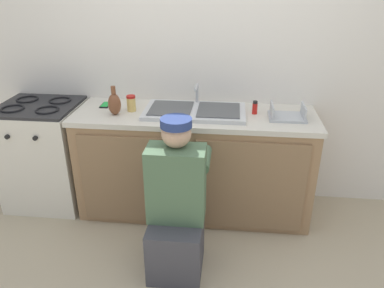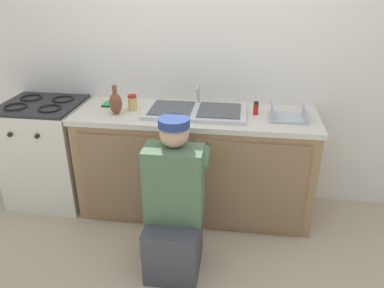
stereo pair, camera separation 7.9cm
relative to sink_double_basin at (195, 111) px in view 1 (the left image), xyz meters
name	(u,v)px [view 1 (the left image)]	position (x,y,z in m)	size (l,w,h in m)	color
ground_plane	(191,228)	(0.00, -0.30, -0.91)	(12.00, 12.00, 0.00)	tan
back_wall	(199,59)	(0.00, 0.35, 0.34)	(6.00, 0.10, 2.50)	silver
counter_cabinet	(194,165)	(0.00, -0.01, -0.49)	(1.90, 0.62, 0.85)	#997551
countertop	(195,116)	(0.00, 0.00, -0.04)	(1.94, 0.62, 0.04)	beige
sink_double_basin	(195,111)	(0.00, 0.00, 0.00)	(0.80, 0.44, 0.19)	silver
stove_range	(46,154)	(-1.32, 0.00, -0.46)	(0.65, 0.62, 0.93)	silver
plumber_person	(176,211)	(-0.05, -0.73, -0.45)	(0.42, 0.61, 1.10)	#3F3F47
condiment_jar	(131,103)	(-0.51, 0.00, 0.05)	(0.07, 0.07, 0.13)	#DBB760
vase_decorative	(114,104)	(-0.62, -0.10, 0.07)	(0.10, 0.10, 0.23)	brown
spice_bottle_red	(255,108)	(0.47, 0.04, 0.03)	(0.04, 0.04, 0.10)	red
cell_phone	(106,105)	(-0.76, 0.10, -0.01)	(0.07, 0.14, 0.01)	black
dish_rack_tray	(287,115)	(0.72, -0.04, 0.01)	(0.28, 0.22, 0.11)	#B2B7BC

